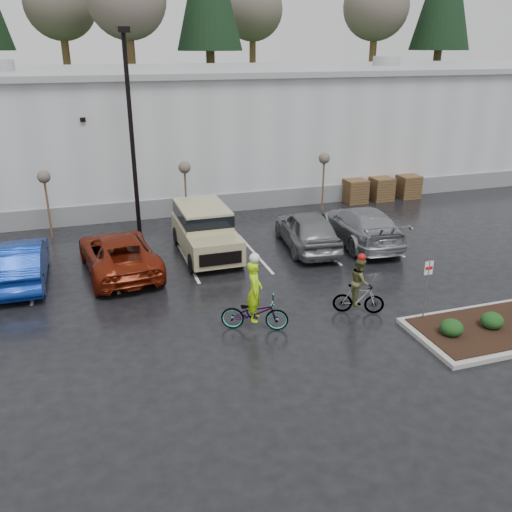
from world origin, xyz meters
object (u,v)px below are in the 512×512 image
object	(u,v)px
sapling_east	(324,162)
pallet_stack_a	(355,191)
lamppost	(130,113)
car_blue	(21,262)
sapling_mid	(185,171)
pallet_stack_c	(408,186)
car_far_silver	(361,225)
cyclist_hivis	(255,307)
sapling_west	(44,180)
fire_lane_sign	(427,284)
cyclist_olive	(359,291)
suv_tan	(206,232)
pallet_stack_b	(381,189)
car_grey	(307,230)
car_red	(119,253)

from	to	relation	value
sapling_east	pallet_stack_a	bearing A→B (deg)	21.80
lamppost	car_blue	distance (m)	8.10
sapling_mid	pallet_stack_c	bearing A→B (deg)	4.24
pallet_stack_a	car_far_silver	xyz separation A→B (m)	(-2.94, -6.20, 0.16)
sapling_mid	cyclist_hivis	bearing A→B (deg)	-90.31
sapling_west	car_far_silver	bearing A→B (deg)	-20.98
fire_lane_sign	pallet_stack_c	bearing A→B (deg)	59.28
pallet_stack_a	cyclist_olive	bearing A→B (deg)	-117.03
sapling_west	cyclist_olive	xyz separation A→B (m)	(10.12, -11.50, -1.93)
pallet_stack_a	cyclist_olive	size ratio (longest dim) A/B	0.63
sapling_west	suv_tan	xyz separation A→B (m)	(6.46, -4.56, -1.70)
sapling_west	pallet_stack_c	xyz separation A→B (m)	(20.00, 1.00, -2.05)
fire_lane_sign	suv_tan	world-z (taller)	fire_lane_sign
pallet_stack_a	suv_tan	bearing A→B (deg)	-151.04
lamppost	cyclist_hivis	xyz separation A→B (m)	(2.44, -10.50, -4.89)
lamppost	fire_lane_sign	distance (m)	14.78
sapling_east	car_blue	bearing A→B (deg)	-160.57
sapling_east	car_blue	distance (m)	15.91
fire_lane_sign	pallet_stack_a	bearing A→B (deg)	71.19
sapling_east	pallet_stack_a	distance (m)	3.39
suv_tan	lamppost	bearing A→B (deg)	124.67
car_far_silver	cyclist_hivis	bearing A→B (deg)	46.43
cyclist_hivis	sapling_west	bearing A→B (deg)	51.24
sapling_mid	cyclist_olive	world-z (taller)	sapling_mid
pallet_stack_b	fire_lane_sign	distance (m)	15.23
sapling_mid	pallet_stack_c	distance (m)	13.69
fire_lane_sign	car_grey	xyz separation A→B (m)	(-0.86, 7.69, -0.55)
sapling_mid	cyclist_olive	distance (m)	12.21
sapling_mid	pallet_stack_b	bearing A→B (deg)	4.89
sapling_east	cyclist_hivis	xyz separation A→B (m)	(-7.56, -11.50, -1.93)
pallet_stack_a	pallet_stack_c	world-z (taller)	same
car_far_silver	sapling_east	bearing A→B (deg)	-89.82
pallet_stack_b	cyclist_olive	bearing A→B (deg)	-122.87
sapling_mid	car_blue	xyz separation A→B (m)	(-7.39, -5.25, -1.90)
sapling_east	pallet_stack_b	bearing A→B (deg)	13.39
car_red	cyclist_olive	distance (m)	9.63
suv_tan	cyclist_olive	world-z (taller)	cyclist_olive
pallet_stack_b	car_blue	distance (m)	20.09
cyclist_hivis	suv_tan	bearing A→B (deg)	21.81
cyclist_olive	sapling_mid	bearing A→B (deg)	41.42
pallet_stack_c	car_red	world-z (taller)	car_red
sapling_east	lamppost	bearing A→B (deg)	-174.29
lamppost	pallet_stack_a	xyz separation A→B (m)	(12.50, 2.00, -5.01)
lamppost	car_red	size ratio (longest dim) A/B	1.63
pallet_stack_c	lamppost	bearing A→B (deg)	-172.87
pallet_stack_b	car_grey	world-z (taller)	car_grey
lamppost	fire_lane_sign	bearing A→B (deg)	-56.54
lamppost	sapling_west	world-z (taller)	lamppost
pallet_stack_c	cyclist_olive	size ratio (longest dim) A/B	0.63
fire_lane_sign	cyclist_hivis	xyz separation A→B (m)	(-5.36, 1.30, -0.61)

